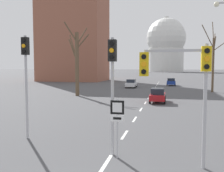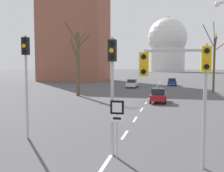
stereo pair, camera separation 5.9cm
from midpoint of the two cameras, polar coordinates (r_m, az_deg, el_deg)
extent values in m
cube|color=silver|center=(10.86, -1.53, -17.24)|extent=(0.16, 2.00, 0.01)
cube|color=silver|center=(15.04, 2.79, -11.06)|extent=(0.16, 2.00, 0.01)
cube|color=silver|center=(19.36, 5.12, -7.57)|extent=(0.16, 2.00, 0.01)
cube|color=silver|center=(23.75, 6.58, -5.35)|extent=(0.16, 2.00, 0.01)
cube|color=silver|center=(28.18, 7.57, -3.83)|extent=(0.16, 2.00, 0.01)
cube|color=silver|center=(32.62, 8.29, -2.72)|extent=(0.16, 2.00, 0.01)
cube|color=silver|center=(37.08, 8.84, -1.87)|extent=(0.16, 2.00, 0.01)
cube|color=silver|center=(41.55, 9.27, -1.21)|extent=(0.16, 2.00, 0.01)
cube|color=silver|center=(46.02, 9.61, -0.68)|extent=(0.16, 2.00, 0.01)
cube|color=silver|center=(50.50, 9.90, -0.24)|extent=(0.16, 2.00, 0.01)
cube|color=silver|center=(54.98, 10.13, 0.13)|extent=(0.16, 2.00, 0.01)
cube|color=silver|center=(59.47, 10.34, 0.44)|extent=(0.16, 2.00, 0.01)
cube|color=silver|center=(63.95, 10.51, 0.71)|extent=(0.16, 2.00, 0.01)
cube|color=silver|center=(68.44, 10.66, 0.95)|extent=(0.16, 2.00, 0.01)
cylinder|color=#B2B2B7|center=(11.21, -0.05, -2.54)|extent=(0.14, 0.14, 5.31)
cube|color=black|center=(11.16, -0.05, 8.10)|extent=(0.36, 0.28, 0.96)
cylinder|color=black|center=(11.01, -0.25, 9.70)|extent=(0.20, 0.06, 0.20)
cylinder|color=orange|center=(10.99, -0.25, 8.15)|extent=(0.20, 0.06, 0.20)
cylinder|color=black|center=(10.97, -0.25, 6.60)|extent=(0.20, 0.06, 0.20)
cylinder|color=#B2B2B7|center=(14.64, -19.09, -0.33)|extent=(0.14, 0.14, 5.73)
cube|color=black|center=(14.64, -19.32, 8.61)|extent=(0.36, 0.28, 0.96)
cylinder|color=black|center=(14.52, -19.71, 9.81)|extent=(0.20, 0.06, 0.20)
cylinder|color=orange|center=(14.50, -19.68, 8.64)|extent=(0.20, 0.06, 0.20)
cylinder|color=black|center=(14.48, -19.65, 7.47)|extent=(0.20, 0.06, 0.20)
cylinder|color=#B2B2B7|center=(10.36, 20.31, -4.55)|extent=(0.14, 0.14, 4.89)
cube|color=yellow|center=(10.24, 20.59, 5.82)|extent=(0.36, 0.28, 0.96)
cylinder|color=black|center=(10.09, 20.77, 7.54)|extent=(0.20, 0.06, 0.20)
cylinder|color=orange|center=(10.08, 20.72, 5.85)|extent=(0.20, 0.06, 0.20)
cylinder|color=black|center=(10.07, 20.68, 4.16)|extent=(0.20, 0.06, 0.20)
cube|color=#B2B2B7|center=(10.17, 13.95, 7.85)|extent=(2.37, 0.10, 0.10)
cube|color=yellow|center=(10.20, 7.20, 4.95)|extent=(0.36, 0.28, 0.96)
cylinder|color=black|center=(10.03, 7.12, 6.66)|extent=(0.20, 0.06, 0.20)
cylinder|color=orange|center=(10.03, 7.11, 4.96)|extent=(0.20, 0.06, 0.20)
cylinder|color=black|center=(10.03, 7.09, 3.26)|extent=(0.20, 0.06, 0.20)
cylinder|color=#B2B2B7|center=(11.01, 1.08, -9.80)|extent=(0.07, 0.07, 2.61)
cube|color=black|center=(10.80, 1.06, -4.91)|extent=(0.60, 0.03, 0.60)
cube|color=white|center=(10.78, 1.04, -4.92)|extent=(0.42, 0.01, 0.42)
cube|color=white|center=(10.89, 1.06, -7.40)|extent=(0.60, 0.03, 0.28)
cube|color=black|center=(10.87, 1.04, -7.42)|extent=(0.36, 0.01, 0.10)
sphere|color=#F2EAC6|center=(19.27, 22.71, 16.86)|extent=(0.36, 0.36, 0.36)
cube|color=silver|center=(48.44, 4.42, 0.40)|extent=(1.81, 4.43, 0.72)
cube|color=#1E232D|center=(48.17, 4.39, 1.19)|extent=(1.54, 2.13, 0.64)
cylinder|color=black|center=(49.94, 3.68, 0.11)|extent=(0.18, 0.60, 0.60)
cylinder|color=black|center=(49.70, 5.63, 0.08)|extent=(0.18, 0.60, 0.60)
cylinder|color=black|center=(47.24, 3.15, -0.13)|extent=(0.18, 0.60, 0.60)
cylinder|color=black|center=(46.99, 5.21, -0.17)|extent=(0.18, 0.60, 0.60)
cube|color=navy|center=(55.33, 13.31, 0.81)|extent=(1.77, 4.50, 0.69)
cube|color=#1E232D|center=(55.07, 13.33, 1.46)|extent=(1.51, 2.16, 0.58)
cylinder|color=black|center=(56.74, 12.45, 0.57)|extent=(0.18, 0.68, 0.68)
cylinder|color=black|center=(56.76, 14.14, 0.54)|extent=(0.18, 0.68, 0.68)
cylinder|color=black|center=(53.96, 12.43, 0.38)|extent=(0.18, 0.68, 0.68)
cylinder|color=black|center=(53.97, 14.21, 0.34)|extent=(0.18, 0.68, 0.68)
cube|color=maroon|center=(28.71, 10.34, -2.40)|extent=(1.68, 4.04, 0.61)
cube|color=#1E232D|center=(28.44, 10.34, -1.18)|extent=(1.43, 1.94, 0.66)
cylinder|color=black|center=(30.03, 8.93, -2.67)|extent=(0.18, 0.70, 0.70)
cylinder|color=black|center=(29.97, 11.95, -2.72)|extent=(0.18, 0.70, 0.70)
cylinder|color=black|center=(27.55, 8.58, -3.29)|extent=(0.18, 0.70, 0.70)
cylinder|color=black|center=(27.48, 11.87, -3.36)|extent=(0.18, 0.70, 0.70)
cylinder|color=brown|center=(34.99, -8.03, 4.94)|extent=(0.53, 0.53, 8.75)
cylinder|color=brown|center=(34.57, -6.77, 10.07)|extent=(2.02, 0.83, 1.92)
cylinder|color=brown|center=(35.89, -6.90, 11.28)|extent=(1.03, 1.87, 2.57)
cylinder|color=brown|center=(34.96, -9.50, 12.07)|extent=(1.41, 1.48, 2.68)
cylinder|color=brown|center=(36.45, -8.95, 9.00)|extent=(1.99, 2.35, 3.54)
cylinder|color=brown|center=(36.18, -9.03, 8.28)|extent=(1.97, 1.87, 3.21)
cylinder|color=brown|center=(42.51, 22.06, 4.40)|extent=(0.35, 0.35, 8.53)
cylinder|color=brown|center=(41.63, 20.97, 10.60)|extent=(2.10, 2.21, 3.31)
cylinder|color=brown|center=(41.32, 22.34, 8.34)|extent=(0.27, 2.70, 2.83)
cylinder|color=brown|center=(43.91, 22.34, 9.46)|extent=(0.62, 2.46, 2.77)
cylinder|color=brown|center=(43.80, 22.07, 11.22)|extent=(0.15, 2.02, 3.74)
cylinder|color=brown|center=(43.38, 23.87, 8.71)|extent=(2.72, 1.28, 2.02)
cylinder|color=silver|center=(214.33, 12.17, 5.79)|extent=(29.02, 29.02, 19.35)
sphere|color=silver|center=(215.61, 12.25, 10.72)|extent=(32.25, 32.25, 32.25)
cylinder|color=silver|center=(217.72, 12.31, 14.52)|extent=(3.87, 3.87, 5.64)
cube|color=#935642|center=(75.01, -8.74, 11.99)|extent=(18.00, 14.00, 28.03)
camera|label=1|loc=(0.03, -90.13, -0.01)|focal=40.00mm
camera|label=2|loc=(0.03, 89.87, 0.01)|focal=40.00mm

